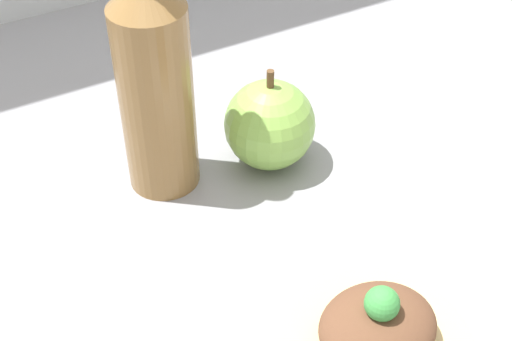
{
  "coord_description": "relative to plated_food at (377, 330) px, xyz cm",
  "views": [
    {
      "loc": [
        -21.1,
        -35.43,
        46.0
      ],
      "look_at": [
        -0.76,
        0.97,
        9.76
      ],
      "focal_mm": 50.0,
      "sensor_mm": 36.0,
      "label": 1
    }
  ],
  "objects": [
    {
      "name": "apple",
      "position": [
        4.67,
        23.79,
        1.26
      ],
      "size": [
        8.85,
        8.85,
        10.54
      ],
      "color": "#84B74C",
      "rests_on": "ground_plane"
    },
    {
      "name": "cider_bottle",
      "position": [
        -5.5,
        26.39,
        8.24
      ],
      "size": [
        6.74,
        6.74,
        27.88
      ],
      "color": "olive",
      "rests_on": "ground_plane"
    },
    {
      "name": "plated_food",
      "position": [
        0.0,
        0.0,
        0.0
      ],
      "size": [
        15.09,
        15.09,
        6.27
      ],
      "color": "#D6BC7F",
      "rests_on": "plate"
    },
    {
      "name": "ground_plane",
      "position": [
        -1.99,
        12.22,
        -5.17
      ],
      "size": [
        180.0,
        110.0,
        4.0
      ],
      "primitive_type": "cube",
      "color": "gray"
    }
  ]
}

